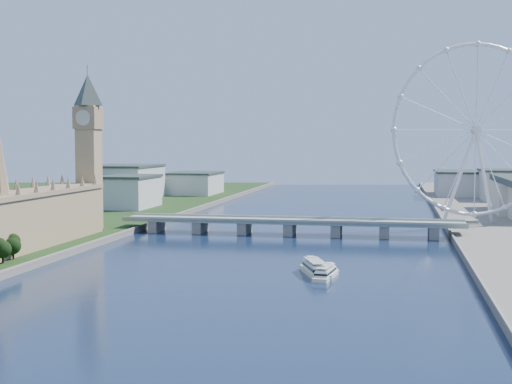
# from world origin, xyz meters

# --- Properties ---
(big_ben) EXTENTS (20.02, 20.02, 110.00)m
(big_ben) POSITION_xyz_m (-128.00, 278.00, 66.57)
(big_ben) COLOR tan
(big_ben) RESTS_ON ground
(westminster_bridge) EXTENTS (220.00, 22.00, 9.50)m
(westminster_bridge) POSITION_xyz_m (0.00, 300.00, 6.63)
(westminster_bridge) COLOR gray
(westminster_bridge) RESTS_ON ground
(london_eye) EXTENTS (113.60, 39.12, 124.30)m
(london_eye) POSITION_xyz_m (119.98, 355.08, 67.52)
(london_eye) COLOR silver
(london_eye) RESTS_ON ground
(city_skyline) EXTENTS (505.00, 280.00, 32.00)m
(city_skyline) POSITION_xyz_m (39.22, 560.08, 16.96)
(city_skyline) COLOR beige
(city_skyline) RESTS_ON ground
(tour_boat_near) EXTENTS (10.35, 27.72, 5.95)m
(tour_boat_near) POSITION_xyz_m (36.68, 156.46, 0.00)
(tour_boat_near) COLOR silver
(tour_boat_near) RESTS_ON ground
(tour_boat_far) EXTENTS (18.55, 33.31, 7.18)m
(tour_boat_far) POSITION_xyz_m (31.37, 163.23, 0.00)
(tour_boat_far) COLOR beige
(tour_boat_far) RESTS_ON ground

